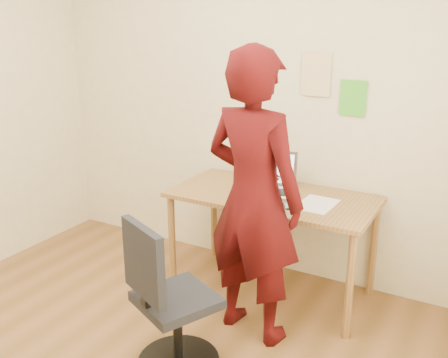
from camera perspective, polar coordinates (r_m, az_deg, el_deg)
The scene contains 10 objects.
room at distance 2.38m, azimuth -16.21°, elevation 3.95°, with size 3.58×3.58×2.78m.
desk at distance 3.49m, azimuth 5.56°, elevation -3.14°, with size 1.40×0.70×0.74m.
laptop at distance 3.53m, azimuth 5.09°, elevation -0.47°, with size 0.42×0.39×0.26m.
paper_sheet at distance 3.32m, azimuth 10.54°, elevation -2.83°, with size 0.22×0.32×0.00m, color white.
phone at distance 3.25m, azimuth 7.40°, elevation -3.07°, with size 0.11×0.12×0.01m.
wall_note_left at distance 3.78m, azimuth 2.29°, elevation 12.08°, with size 0.21×0.00×0.30m, color #E6C489.
wall_note_mid at distance 3.56m, azimuth 10.48°, elevation 11.70°, with size 0.21×0.00×0.30m, color #E6C489.
wall_note_right at distance 3.50m, azimuth 14.52°, elevation 8.94°, with size 0.18×0.00×0.24m, color green.
office_chair at distance 2.83m, azimuth -6.46°, elevation -14.42°, with size 0.53×0.54×0.90m.
person at distance 2.94m, azimuth 3.38°, elevation -2.23°, with size 0.65×0.43×1.78m, color #3B0808.
Camera 1 is at (1.67, -1.62, 1.88)m, focal length 40.00 mm.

